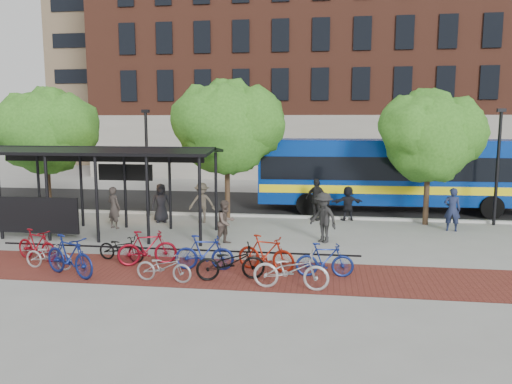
# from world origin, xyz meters

# --- Properties ---
(ground) EXTENTS (160.00, 160.00, 0.00)m
(ground) POSITION_xyz_m (0.00, 0.00, 0.00)
(ground) COLOR #9E9E99
(ground) RESTS_ON ground
(asphalt_street) EXTENTS (160.00, 8.00, 0.01)m
(asphalt_street) POSITION_xyz_m (0.00, 8.00, 0.01)
(asphalt_street) COLOR black
(asphalt_street) RESTS_ON ground
(curb) EXTENTS (160.00, 0.25, 0.12)m
(curb) POSITION_xyz_m (0.00, 4.00, 0.06)
(curb) COLOR #B7B7B2
(curb) RESTS_ON ground
(brick_strip) EXTENTS (24.00, 3.00, 0.01)m
(brick_strip) POSITION_xyz_m (-2.00, -5.00, 0.00)
(brick_strip) COLOR maroon
(brick_strip) RESTS_ON ground
(bike_rack_rail) EXTENTS (12.00, 0.05, 0.95)m
(bike_rack_rail) POSITION_xyz_m (-3.30, -4.10, 0.00)
(bike_rack_rail) COLOR black
(bike_rack_rail) RESTS_ON ground
(building_brick) EXTENTS (55.00, 14.00, 20.00)m
(building_brick) POSITION_xyz_m (10.00, 26.00, 10.00)
(building_brick) COLOR brown
(building_brick) RESTS_ON ground
(building_tower) EXTENTS (22.00, 22.00, 30.00)m
(building_tower) POSITION_xyz_m (-16.00, 40.00, 15.00)
(building_tower) COLOR #7A664C
(building_tower) RESTS_ON ground
(bus_shelter) EXTENTS (10.60, 3.07, 3.60)m
(bus_shelter) POSITION_xyz_m (-8.13, -0.48, 3.00)
(bus_shelter) COLOR black
(bus_shelter) RESTS_ON ground
(tree_a) EXTENTS (4.90, 4.00, 6.18)m
(tree_a) POSITION_xyz_m (-11.91, 3.35, 4.24)
(tree_a) COLOR #382619
(tree_a) RESTS_ON ground
(tree_b) EXTENTS (5.15, 4.20, 6.47)m
(tree_b) POSITION_xyz_m (-2.90, 3.35, 4.46)
(tree_b) COLOR #382619
(tree_b) RESTS_ON ground
(tree_c) EXTENTS (4.66, 3.80, 5.92)m
(tree_c) POSITION_xyz_m (6.09, 3.35, 4.05)
(tree_c) COLOR #382619
(tree_c) RESTS_ON ground
(lamp_post_left) EXTENTS (0.35, 0.20, 5.12)m
(lamp_post_left) POSITION_xyz_m (-7.00, 3.60, 2.75)
(lamp_post_left) COLOR black
(lamp_post_left) RESTS_ON ground
(lamp_post_right) EXTENTS (0.35, 0.20, 5.12)m
(lamp_post_right) POSITION_xyz_m (9.00, 3.60, 2.75)
(lamp_post_right) COLOR black
(lamp_post_right) RESTS_ON ground
(bus) EXTENTS (13.65, 3.60, 3.66)m
(bus) POSITION_xyz_m (4.97, 6.42, 2.10)
(bus) COLOR navy
(bus) RESTS_ON ground
(bike_1) EXTENTS (1.82, 1.02, 1.06)m
(bike_1) POSITION_xyz_m (-7.91, -4.47, 0.53)
(bike_1) COLOR maroon
(bike_1) RESTS_ON ground
(bike_2) EXTENTS (1.73, 0.79, 0.88)m
(bike_2) POSITION_xyz_m (-6.97, -5.33, 0.44)
(bike_2) COLOR #A8A8AB
(bike_2) RESTS_ON ground
(bike_3) EXTENTS (2.13, 1.39, 1.25)m
(bike_3) POSITION_xyz_m (-5.96, -5.93, 0.62)
(bike_3) COLOR navy
(bike_3) RESTS_ON ground
(bike_4) EXTENTS (1.80, 0.94, 0.90)m
(bike_4) POSITION_xyz_m (-5.09, -4.17, 0.45)
(bike_4) COLOR black
(bike_4) RESTS_ON ground
(bike_5) EXTENTS (1.95, 1.19, 1.14)m
(bike_5) POSITION_xyz_m (-4.07, -4.49, 0.57)
(bike_5) COLOR maroon
(bike_5) RESTS_ON ground
(bike_6) EXTENTS (1.73, 0.74, 0.89)m
(bike_6) POSITION_xyz_m (-3.01, -6.03, 0.44)
(bike_6) COLOR #939396
(bike_6) RESTS_ON ground
(bike_7) EXTENTS (1.88, 0.65, 1.11)m
(bike_7) POSITION_xyz_m (-2.13, -4.75, 0.55)
(bike_7) COLOR navy
(bike_7) RESTS_ON ground
(bike_8) EXTENTS (2.13, 1.23, 1.06)m
(bike_8) POSITION_xyz_m (-1.14, -5.58, 0.53)
(bike_8) COLOR black
(bike_8) RESTS_ON ground
(bike_9) EXTENTS (1.94, 1.00, 1.12)m
(bike_9) POSITION_xyz_m (-0.23, -4.57, 0.56)
(bike_9) COLOR maroon
(bike_9) RESTS_ON ground
(bike_10) EXTENTS (2.15, 0.86, 1.11)m
(bike_10) POSITION_xyz_m (0.66, -6.16, 0.55)
(bike_10) COLOR #B4B4B7
(bike_10) RESTS_ON ground
(bike_11) EXTENTS (1.75, 0.61, 1.04)m
(bike_11) POSITION_xyz_m (1.58, -4.93, 0.52)
(bike_11) COLOR navy
(bike_11) RESTS_ON ground
(pedestrian_0) EXTENTS (1.01, 0.84, 1.77)m
(pedestrian_0) POSITION_xyz_m (-5.87, 2.17, 0.88)
(pedestrian_0) COLOR black
(pedestrian_0) RESTS_ON ground
(pedestrian_1) EXTENTS (0.78, 0.67, 1.81)m
(pedestrian_1) POSITION_xyz_m (-7.43, 0.59, 0.91)
(pedestrian_1) COLOR #39312D
(pedestrian_1) RESTS_ON ground
(pedestrian_3) EXTENTS (1.23, 0.77, 1.83)m
(pedestrian_3) POSITION_xyz_m (-3.99, 2.34, 0.91)
(pedestrian_3) COLOR brown
(pedestrian_3) RESTS_ON ground
(pedestrian_4) EXTENTS (1.22, 1.00, 1.94)m
(pedestrian_4) POSITION_xyz_m (1.13, 3.67, 0.97)
(pedestrian_4) COLOR black
(pedestrian_4) RESTS_ON ground
(pedestrian_5) EXTENTS (1.56, 0.86, 1.60)m
(pedestrian_5) POSITION_xyz_m (2.59, 3.77, 0.80)
(pedestrian_5) COLOR black
(pedestrian_5) RESTS_ON ground
(pedestrian_7) EXTENTS (0.73, 0.55, 1.83)m
(pedestrian_7) POSITION_xyz_m (6.84, 2.11, 0.92)
(pedestrian_7) COLOR #1D2545
(pedestrian_7) RESTS_ON ground
(pedestrian_8) EXTENTS (0.99, 1.03, 1.67)m
(pedestrian_8) POSITION_xyz_m (-2.12, -1.43, 0.83)
(pedestrian_8) COLOR brown
(pedestrian_8) RESTS_ON ground
(pedestrian_9) EXTENTS (1.40, 1.36, 1.92)m
(pedestrian_9) POSITION_xyz_m (1.50, -0.64, 0.96)
(pedestrian_9) COLOR #242424
(pedestrian_9) RESTS_ON ground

